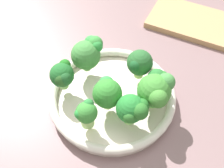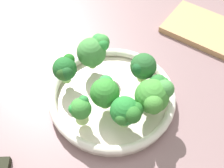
% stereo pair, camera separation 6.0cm
% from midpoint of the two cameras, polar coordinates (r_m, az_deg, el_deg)
% --- Properties ---
extents(ground_plane, '(1.30, 1.30, 0.03)m').
position_cam_midpoint_polar(ground_plane, '(0.65, -3.52, -6.08)').
color(ground_plane, '#7C6063').
extents(bowl, '(0.27, 0.27, 0.03)m').
position_cam_midpoint_polar(bowl, '(0.64, -2.69, -2.70)').
color(bowl, silver).
rests_on(bowl, ground_plane).
extents(broccoli_floret_0, '(0.08, 0.08, 0.08)m').
position_cam_midpoint_polar(broccoli_floret_0, '(0.57, 5.46, -1.43)').
color(broccoli_floret_0, '#8AC35C').
rests_on(broccoli_floret_0, bowl).
extents(broccoli_floret_1, '(0.06, 0.07, 0.07)m').
position_cam_midpoint_polar(broccoli_floret_1, '(0.58, -3.75, -1.78)').
color(broccoli_floret_1, '#90BD60').
rests_on(broccoli_floret_1, bowl).
extents(broccoli_floret_2, '(0.06, 0.06, 0.07)m').
position_cam_midpoint_polar(broccoli_floret_2, '(0.55, 0.92, -5.20)').
color(broccoli_floret_2, '#93D070').
rests_on(broccoli_floret_2, bowl).
extents(broccoli_floret_3, '(0.04, 0.04, 0.05)m').
position_cam_midpoint_polar(broccoli_floret_3, '(0.61, 6.02, 0.87)').
color(broccoli_floret_3, '#93CE5C').
rests_on(broccoli_floret_3, bowl).
extents(broccoli_floret_4, '(0.05, 0.06, 0.06)m').
position_cam_midpoint_polar(broccoli_floret_4, '(0.62, -12.34, 1.45)').
color(broccoli_floret_4, '#92D170').
rests_on(broccoli_floret_4, bowl).
extents(broccoli_floret_5, '(0.04, 0.04, 0.06)m').
position_cam_midpoint_polar(broccoli_floret_5, '(0.56, -8.09, -5.86)').
color(broccoli_floret_5, '#9CC96F').
rests_on(broccoli_floret_5, bowl).
extents(broccoli_floret_6, '(0.07, 0.07, 0.08)m').
position_cam_midpoint_polar(broccoli_floret_6, '(0.64, -7.39, 5.89)').
color(broccoli_floret_6, '#84C468').
rests_on(broccoli_floret_6, bowl).
extents(broccoli_floret_7, '(0.06, 0.06, 0.07)m').
position_cam_midpoint_polar(broccoli_floret_7, '(0.62, 2.52, 3.91)').
color(broccoli_floret_7, '#A3D169').
rests_on(broccoli_floret_7, bowl).
extents(cutting_board, '(0.27, 0.24, 0.02)m').
position_cam_midpoint_polar(cutting_board, '(0.84, 13.20, 11.62)').
color(cutting_board, tan).
rests_on(cutting_board, ground_plane).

